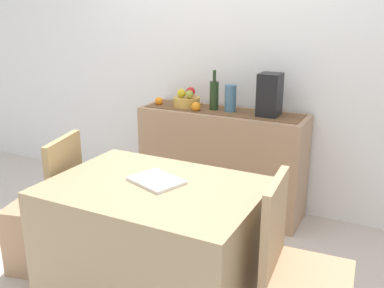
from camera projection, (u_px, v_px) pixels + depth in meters
ground_plane at (156, 259)px, 2.98m from camera, size 6.40×6.40×0.02m
room_wall_rear at (226, 47)px, 3.57m from camera, size 6.40×0.06×2.70m
sideboard_console at (221, 161)px, 3.59m from camera, size 1.37×0.42×0.86m
table_runner at (222, 111)px, 3.46m from camera, size 1.29×0.32×0.01m
fruit_bowl at (187, 102)px, 3.59m from camera, size 0.22×0.22×0.08m
apple_upper at (189, 94)px, 3.52m from camera, size 0.07×0.07×0.07m
apple_left at (181, 93)px, 3.55m from camera, size 0.07×0.07×0.07m
apple_center at (191, 92)px, 3.60m from camera, size 0.08×0.08×0.08m
wine_bottle at (214, 95)px, 3.45m from camera, size 0.07×0.07×0.32m
coffee_maker at (270, 95)px, 3.24m from camera, size 0.16×0.18×0.33m
ceramic_vase at (230, 98)px, 3.40m from camera, size 0.09×0.09×0.22m
orange_loose_near_bowl at (159, 101)px, 3.66m from camera, size 0.07×0.07×0.07m
orange_loose_mid at (196, 107)px, 3.44m from camera, size 0.08×0.08×0.08m
dining_table at (156, 245)px, 2.43m from camera, size 1.15×0.82×0.74m
open_book at (156, 180)px, 2.36m from camera, size 0.33×0.29×0.02m
chair_near_window at (48, 229)px, 2.83m from camera, size 0.49×0.49×0.90m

